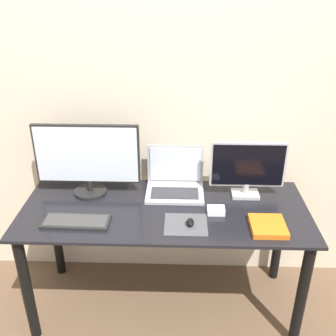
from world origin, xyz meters
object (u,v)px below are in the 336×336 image
keyboard (76,221)px  mouse (190,222)px  laptop (175,181)px  monitor_right (248,168)px  power_brick (216,210)px  monitor_left (87,159)px  book (268,226)px

keyboard → mouse: (0.62, -0.01, 0.01)m
laptop → keyboard: size_ratio=0.95×
monitor_right → power_brick: monitor_right is taller
mouse → monitor_left: bearing=151.4°
laptop → book: (0.50, -0.40, -0.05)m
monitor_right → laptop: bearing=173.2°
keyboard → power_brick: (0.77, 0.12, 0.01)m
monitor_left → monitor_right: (0.95, 0.00, -0.05)m
power_brick → monitor_right: bearing=46.5°
monitor_left → book: bearing=-18.7°
monitor_right → book: size_ratio=2.18×
laptop → keyboard: (-0.53, -0.38, -0.06)m
keyboard → book: size_ratio=1.83×
monitor_right → book: monitor_right is taller
mouse → monitor_right: bearing=44.3°
monitor_left → mouse: monitor_left is taller
monitor_right → laptop: monitor_right is taller
monitor_left → book: (1.02, -0.35, -0.22)m
monitor_right → power_brick: (-0.19, -0.20, -0.17)m
monitor_left → keyboard: monitor_left is taller
mouse → laptop: bearing=103.0°
mouse → book: mouse is taller
monitor_left → mouse: (0.61, -0.33, -0.21)m
laptop → book: 0.64m
keyboard → power_brick: 0.78m
monitor_left → power_brick: bearing=-15.0°
book → power_brick: size_ratio=2.06×
monitor_right → mouse: monitor_right is taller
monitor_right → power_brick: 0.33m
monitor_right → keyboard: monitor_right is taller
mouse → power_brick: (0.15, 0.13, -0.01)m
laptop → book: size_ratio=1.73×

